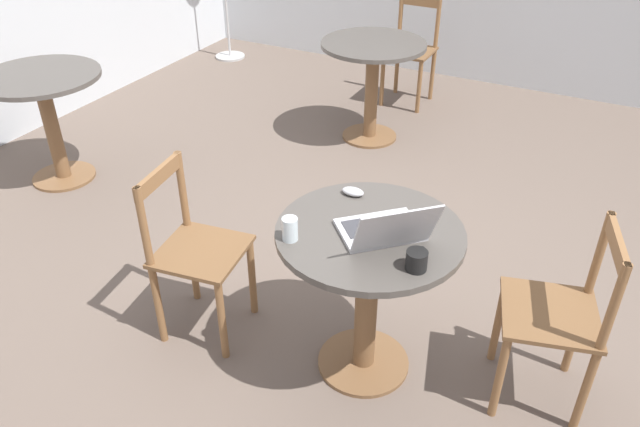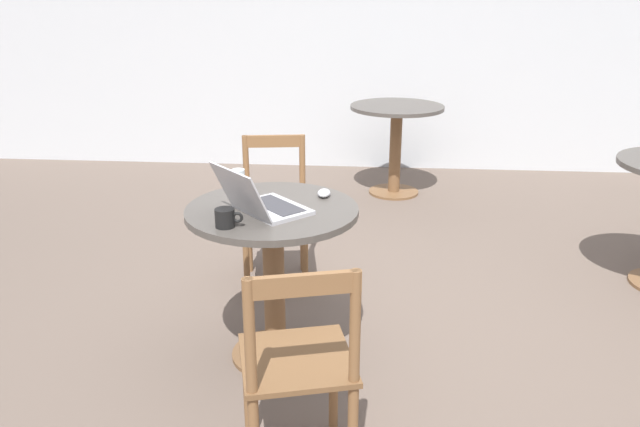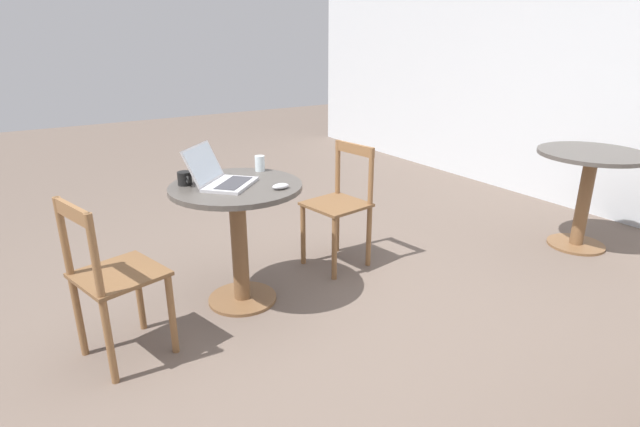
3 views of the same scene
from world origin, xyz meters
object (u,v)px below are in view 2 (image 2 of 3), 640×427
object	(u,v)px
cafe_table_far	(396,129)
mouse	(324,193)
chair_near_back	(275,211)
drinking_glass	(239,179)
mug	(225,218)
cafe_table_near	(273,249)
laptop	(262,203)
chair_near_front	(298,370)

from	to	relation	value
cafe_table_far	mouse	bearing A→B (deg)	-99.92
chair_near_back	drinking_glass	xyz separation A→B (m)	(-0.08, -0.57, 0.36)
mouse	mug	bearing A→B (deg)	-131.12
mug	drinking_glass	distance (m)	0.50
cafe_table_far	mouse	xyz separation A→B (m)	(-0.42, -2.40, 0.21)
cafe_table_near	cafe_table_far	size ratio (longest dim) A/B	1.00
cafe_table_near	mouse	distance (m)	0.35
laptop	mouse	bearing A→B (deg)	44.96
chair_near_back	cafe_table_far	bearing A→B (deg)	66.63
chair_near_front	laptop	distance (m)	0.81
chair_near_back	laptop	xyz separation A→B (m)	(0.09, -0.90, 0.36)
drinking_glass	chair_near_front	bearing A→B (deg)	-68.43
cafe_table_near	drinking_glass	world-z (taller)	drinking_glass
chair_near_back	mouse	xyz separation A→B (m)	(0.34, -0.65, 0.33)
mug	chair_near_front	bearing A→B (deg)	-55.63
chair_near_back	drinking_glass	bearing A→B (deg)	-98.19
cafe_table_near	mouse	size ratio (longest dim) A/B	7.69
cafe_table_near	chair_near_back	distance (m)	0.84
cafe_table_far	chair_near_front	size ratio (longest dim) A/B	0.89
chair_near_back	mug	bearing A→B (deg)	-91.69
chair_near_front	mouse	distance (m)	0.99
mouse	mug	xyz separation A→B (m)	(-0.37, -0.42, 0.02)
cafe_table_far	mug	distance (m)	2.93
laptop	mug	distance (m)	0.21
cafe_table_near	chair_near_front	distance (m)	0.80
chair_near_front	mouse	size ratio (longest dim) A/B	8.61
cafe_table_far	laptop	xyz separation A→B (m)	(-0.66, -2.64, 0.24)
laptop	drinking_glass	bearing A→B (deg)	117.72
cafe_table_near	mouse	bearing A→B (deg)	38.52
cafe_table_near	mug	distance (m)	0.37
cafe_table_near	cafe_table_far	xyz separation A→B (m)	(0.64, 2.57, 0.00)
laptop	mug	bearing A→B (deg)	-124.72
chair_near_back	chair_near_front	xyz separation A→B (m)	(0.32, -1.58, 0.00)
cafe_table_far	drinking_glass	world-z (taller)	drinking_glass
laptop	mouse	size ratio (longest dim) A/B	4.56
chair_near_back	mug	size ratio (longest dim) A/B	7.44
cafe_table_near	mug	size ratio (longest dim) A/B	6.64
mug	cafe_table_near	bearing A→B (deg)	58.79
mug	drinking_glass	bearing A→B (deg)	95.73
chair_near_front	drinking_glass	size ratio (longest dim) A/B	8.88
mouse	mug	world-z (taller)	mug
cafe_table_near	chair_near_front	bearing A→B (deg)	-75.20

